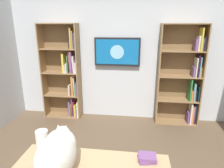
{
  "coord_description": "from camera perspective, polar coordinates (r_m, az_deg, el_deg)",
  "views": [
    {
      "loc": [
        -0.37,
        1.78,
        1.94
      ],
      "look_at": [
        -0.0,
        -1.05,
        1.07
      ],
      "focal_mm": 31.73,
      "sensor_mm": 36.0,
      "label": 1
    }
  ],
  "objects": [
    {
      "name": "desk_book_stack",
      "position": [
        1.94,
        10.07,
        -20.22
      ],
      "size": [
        0.18,
        0.16,
        0.06
      ],
      "color": "#7A4C84",
      "rests_on": "desk"
    },
    {
      "name": "wall_mounted_tv",
      "position": [
        3.98,
        1.52,
        9.24
      ],
      "size": [
        0.91,
        0.07,
        0.56
      ],
      "color": "black"
    },
    {
      "name": "wall_back",
      "position": [
        4.07,
        2.1,
        8.47
      ],
      "size": [
        4.52,
        0.06,
        2.7
      ],
      "primitive_type": "cube",
      "color": "silver",
      "rests_on": "ground"
    },
    {
      "name": "cat",
      "position": [
        1.78,
        -15.46,
        -18.37
      ],
      "size": [
        0.31,
        0.61,
        0.36
      ],
      "color": "silver",
      "rests_on": "desk"
    },
    {
      "name": "bookshelf_left",
      "position": [
        4.08,
        20.16,
        1.69
      ],
      "size": [
        0.83,
        0.28,
        1.96
      ],
      "color": "#937047",
      "rests_on": "ground"
    },
    {
      "name": "bookshelf_right",
      "position": [
        4.23,
        -13.15,
        2.86
      ],
      "size": [
        0.78,
        0.28,
        1.96
      ],
      "color": "#937047",
      "rests_on": "ground"
    },
    {
      "name": "paper_towel_roll",
      "position": [
        2.0,
        -19.33,
        -16.05
      ],
      "size": [
        0.11,
        0.11,
        0.27
      ],
      "primitive_type": "cylinder",
      "color": "white",
      "rests_on": "desk"
    }
  ]
}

